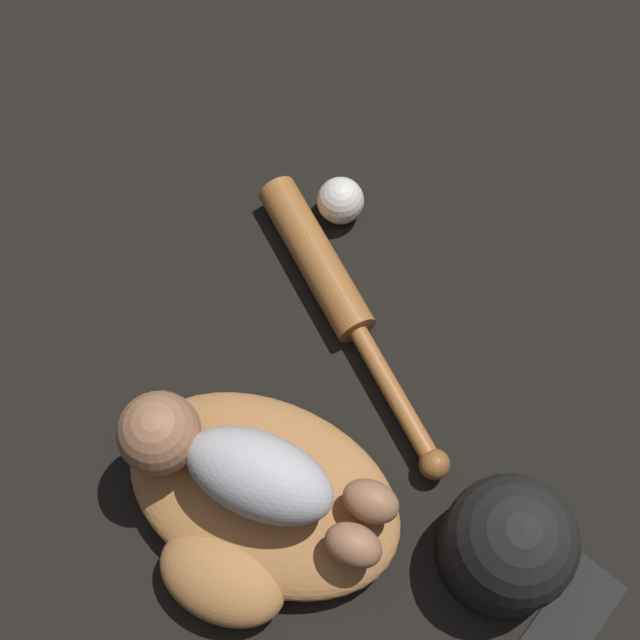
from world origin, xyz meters
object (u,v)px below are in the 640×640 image
Objects in this scene: baby_figure at (237,467)px; baseball_bat at (333,288)px; baseball_cap at (509,545)px; baseball_glove at (257,506)px; baseball at (340,201)px.

baby_figure reaches higher than baseball_bat.
baby_figure is 0.32m from baseball_bat.
baseball_bat is 0.43m from baseball_cap.
baseball_glove reaches higher than baseball.
baseball_bat is at bearing -54.58° from baseball_cap.
baseball_bat is 1.76× the size of baseball_cap.
baby_figure reaches higher than baseball.
baseball is (-0.07, -0.46, -0.00)m from baseball_glove.
baseball_bat is (-0.09, -0.29, -0.10)m from baby_figure.
baseball_glove is at bearing 81.59° from baseball.
baby_figure reaches higher than baseball_cap.
baseball is at bearing -101.58° from baby_figure.
baseball_glove is at bearing 77.86° from baseball_bat.
baseball_glove is 0.32m from baseball_cap.
baseball_glove is 0.33m from baseball_bat.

